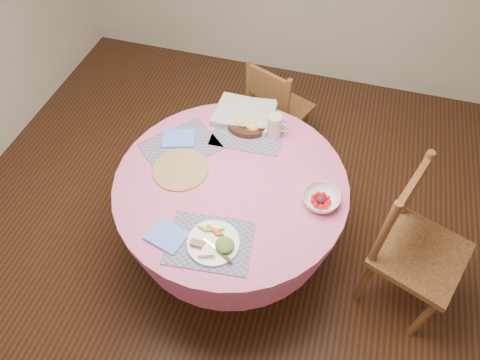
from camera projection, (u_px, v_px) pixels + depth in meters
The scene contains 16 objects.
ground at pixel (233, 251), 2.83m from camera, with size 4.00×4.00×0.00m, color #331C0F.
room_envelope at pixel (226, 10), 1.49m from camera, with size 4.01×4.01×2.71m.
dining_table at pixel (231, 203), 2.40m from camera, with size 1.24×1.24×0.75m.
chair_right at pixel (413, 244), 2.28m from camera, with size 0.57×0.58×0.99m.
chair_back at pixel (276, 108), 3.05m from camera, with size 0.51×0.50×0.85m.
placemat_front at pixel (210, 242), 2.01m from camera, with size 0.40×0.30×0.01m, color #15787B.
placemat_left at pixel (181, 146), 2.40m from camera, with size 0.40×0.30×0.01m, color #15787B.
placemat_back at pixel (248, 132), 2.47m from camera, with size 0.40×0.30×0.01m, color #15787B.
wicker_trivet at pixel (181, 169), 2.29m from camera, with size 0.30×0.30×0.01m, color olive.
napkin_near at pixel (167, 236), 2.03m from camera, with size 0.18×0.14×0.01m, color #6287FD.
napkin_far at pixel (178, 138), 2.42m from camera, with size 0.18×0.14×0.01m, color #6287FD.
dinner_plate at pixel (214, 243), 1.99m from camera, with size 0.25×0.25×0.05m.
bread_bowl at pixel (247, 125), 2.46m from camera, with size 0.23×0.23×0.08m.
latte_mug at pixel (275, 126), 2.39m from camera, with size 0.12×0.08×0.14m.
fruit_bowl at pixel (321, 199), 2.14m from camera, with size 0.24×0.24×0.06m.
newspaper_stack at pixel (245, 113), 2.53m from camera, with size 0.37×0.29×0.04m.
Camera 1 is at (0.43, -1.32, 2.51)m, focal length 32.00 mm.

